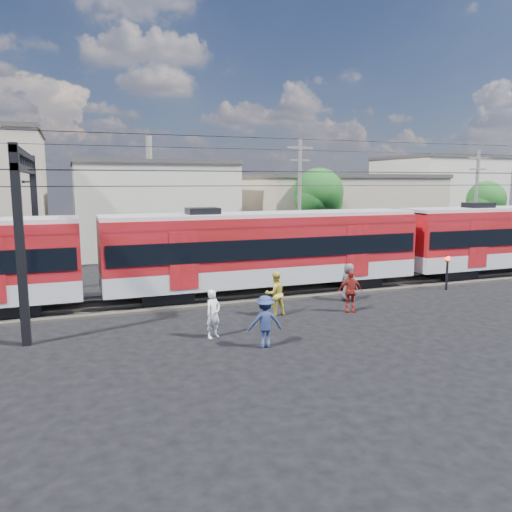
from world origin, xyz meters
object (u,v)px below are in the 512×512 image
object	(u,v)px
pedestrian_c	(265,321)
pedestrian_a	(213,314)
crossing_signal	(447,266)
commuter_train	(269,248)
car_silver	(497,248)

from	to	relation	value
pedestrian_c	pedestrian_a	bearing A→B (deg)	-42.88
pedestrian_a	crossing_signal	world-z (taller)	crossing_signal
commuter_train	car_silver	bearing A→B (deg)	15.15
pedestrian_c	crossing_signal	bearing A→B (deg)	-149.54
car_silver	pedestrian_c	bearing A→B (deg)	120.29
car_silver	crossing_signal	bearing A→B (deg)	125.89
commuter_train	pedestrian_a	xyz separation A→B (m)	(-4.60, -5.96, -1.51)
commuter_train	car_silver	distance (m)	21.85
pedestrian_a	crossing_signal	size ratio (longest dim) A/B	0.96
car_silver	commuter_train	bearing A→B (deg)	106.62
commuter_train	crossing_signal	world-z (taller)	commuter_train
car_silver	pedestrian_a	bearing A→B (deg)	115.93
pedestrian_c	commuter_train	bearing A→B (deg)	-105.19
pedestrian_a	car_silver	bearing A→B (deg)	-3.16
pedestrian_a	pedestrian_c	size ratio (longest dim) A/B	0.98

